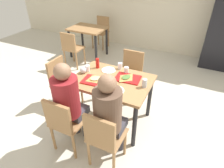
# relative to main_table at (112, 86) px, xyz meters

# --- Properties ---
(ground_plane) EXTENTS (10.00, 10.00, 0.02)m
(ground_plane) POSITION_rel_main_table_xyz_m (0.00, 0.00, -0.67)
(ground_plane) COLOR beige
(main_table) EXTENTS (1.12, 0.82, 0.77)m
(main_table) POSITION_rel_main_table_xyz_m (0.00, 0.00, 0.00)
(main_table) COLOR #9E7247
(main_table) RESTS_ON ground_plane
(chair_near_left) EXTENTS (0.40, 0.40, 0.87)m
(chair_near_left) POSITION_rel_main_table_xyz_m (-0.28, -0.79, -0.15)
(chair_near_left) COLOR #9E7247
(chair_near_left) RESTS_ON ground_plane
(chair_near_right) EXTENTS (0.40, 0.40, 0.87)m
(chair_near_right) POSITION_rel_main_table_xyz_m (0.28, -0.79, -0.15)
(chair_near_right) COLOR #9E7247
(chair_near_right) RESTS_ON ground_plane
(chair_far_side) EXTENTS (0.40, 0.40, 0.87)m
(chair_far_side) POSITION_rel_main_table_xyz_m (0.00, 0.79, -0.15)
(chair_far_side) COLOR #9E7247
(chair_far_side) RESTS_ON ground_plane
(chair_left_end) EXTENTS (0.40, 0.40, 0.87)m
(chair_left_end) POSITION_rel_main_table_xyz_m (-0.94, 0.00, -0.15)
(chair_left_end) COLOR #9E7247
(chair_left_end) RESTS_ON ground_plane
(person_in_red) EXTENTS (0.32, 0.42, 1.28)m
(person_in_red) POSITION_rel_main_table_xyz_m (-0.28, -0.65, 0.10)
(person_in_red) COLOR #383842
(person_in_red) RESTS_ON ground_plane
(person_in_brown_jacket) EXTENTS (0.32, 0.42, 1.28)m
(person_in_brown_jacket) POSITION_rel_main_table_xyz_m (0.28, -0.65, 0.10)
(person_in_brown_jacket) COLOR #383842
(person_in_brown_jacket) RESTS_ON ground_plane
(tray_red_near) EXTENTS (0.38, 0.30, 0.02)m
(tray_red_near) POSITION_rel_main_table_xyz_m (-0.20, -0.14, 0.11)
(tray_red_near) COLOR red
(tray_red_near) RESTS_ON main_table
(tray_red_far) EXTENTS (0.38, 0.29, 0.02)m
(tray_red_far) POSITION_rel_main_table_xyz_m (0.20, 0.12, 0.11)
(tray_red_far) COLOR red
(tray_red_far) RESTS_ON main_table
(paper_plate_center) EXTENTS (0.22, 0.22, 0.01)m
(paper_plate_center) POSITION_rel_main_table_xyz_m (-0.17, 0.23, 0.11)
(paper_plate_center) COLOR white
(paper_plate_center) RESTS_ON main_table
(paper_plate_near_edge) EXTENTS (0.22, 0.22, 0.01)m
(paper_plate_near_edge) POSITION_rel_main_table_xyz_m (0.17, -0.23, 0.11)
(paper_plate_near_edge) COLOR white
(paper_plate_near_edge) RESTS_ON main_table
(pizza_slice_a) EXTENTS (0.28, 0.28, 0.02)m
(pizza_slice_a) POSITION_rel_main_table_xyz_m (-0.21, -0.12, 0.13)
(pizza_slice_a) COLOR #C68C47
(pizza_slice_a) RESTS_ON tray_red_near
(pizza_slice_b) EXTENTS (0.22, 0.26, 0.02)m
(pizza_slice_b) POSITION_rel_main_table_xyz_m (0.18, 0.11, 0.13)
(pizza_slice_b) COLOR #C68C47
(pizza_slice_b) RESTS_ON tray_red_far
(plastic_cup_a) EXTENTS (0.07, 0.07, 0.10)m
(plastic_cup_a) POSITION_rel_main_table_xyz_m (-0.03, 0.35, 0.16)
(plastic_cup_a) COLOR white
(plastic_cup_a) RESTS_ON main_table
(plastic_cup_b) EXTENTS (0.07, 0.07, 0.10)m
(plastic_cup_b) POSITION_rel_main_table_xyz_m (0.03, -0.35, 0.16)
(plastic_cup_b) COLOR white
(plastic_cup_b) RESTS_ON main_table
(plastic_cup_c) EXTENTS (0.07, 0.07, 0.10)m
(plastic_cup_c) POSITION_rel_main_table_xyz_m (-0.45, 0.06, 0.16)
(plastic_cup_c) COLOR white
(plastic_cup_c) RESTS_ON main_table
(plastic_cup_d) EXTENTS (0.07, 0.07, 0.10)m
(plastic_cup_d) POSITION_rel_main_table_xyz_m (0.11, 0.27, 0.16)
(plastic_cup_d) COLOR white
(plastic_cup_d) RESTS_ON main_table
(soda_can) EXTENTS (0.07, 0.07, 0.12)m
(soda_can) POSITION_rel_main_table_xyz_m (0.48, 0.02, 0.17)
(soda_can) COLOR #B7BCC6
(soda_can) RESTS_ON main_table
(condiment_bottle) EXTENTS (0.06, 0.06, 0.16)m
(condiment_bottle) POSITION_rel_main_table_xyz_m (-0.36, 0.23, 0.19)
(condiment_bottle) COLOR red
(condiment_bottle) RESTS_ON main_table
(foil_bundle) EXTENTS (0.10, 0.10, 0.10)m
(foil_bundle) POSITION_rel_main_table_xyz_m (-0.48, -0.02, 0.16)
(foil_bundle) COLOR silver
(foil_bundle) RESTS_ON main_table
(background_table) EXTENTS (0.90, 0.70, 0.77)m
(background_table) POSITION_rel_main_table_xyz_m (-1.65, 1.98, -0.03)
(background_table) COLOR #9E7247
(background_table) RESTS_ON ground_plane
(background_chair_near) EXTENTS (0.40, 0.40, 0.87)m
(background_chair_near) POSITION_rel_main_table_xyz_m (-1.65, 1.25, -0.15)
(background_chair_near) COLOR #9E7247
(background_chair_near) RESTS_ON ground_plane
(background_chair_far) EXTENTS (0.40, 0.40, 0.87)m
(background_chair_far) POSITION_rel_main_table_xyz_m (-1.65, 2.71, -0.15)
(background_chair_far) COLOR #9E7247
(background_chair_far) RESTS_ON ground_plane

